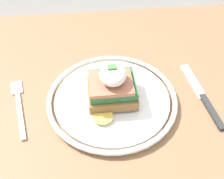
{
  "coord_description": "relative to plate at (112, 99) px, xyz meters",
  "views": [
    {
      "loc": [
        -0.05,
        -0.32,
        1.16
      ],
      "look_at": [
        -0.01,
        0.05,
        0.78
      ],
      "focal_mm": 45.0,
      "sensor_mm": 36.0,
      "label": 1
    }
  ],
  "objects": [
    {
      "name": "knife",
      "position": [
        0.18,
        -0.01,
        -0.01
      ],
      "size": [
        0.03,
        0.18,
        0.01
      ],
      "color": "#2D2D2D",
      "rests_on": "dining_table"
    },
    {
      "name": "plate",
      "position": [
        0.0,
        0.0,
        0.0
      ],
      "size": [
        0.26,
        0.26,
        0.02
      ],
      "color": "white",
      "rests_on": "dining_table"
    },
    {
      "name": "fork",
      "position": [
        -0.18,
        0.01,
        -0.01
      ],
      "size": [
        0.05,
        0.15,
        0.0
      ],
      "color": "silver",
      "rests_on": "dining_table"
    },
    {
      "name": "dining_table",
      "position": [
        0.01,
        -0.05,
        -0.12
      ],
      "size": [
        1.08,
        0.79,
        0.74
      ],
      "color": "#846042",
      "rests_on": "ground_plane"
    },
    {
      "name": "sandwich",
      "position": [
        0.0,
        -0.0,
        0.04
      ],
      "size": [
        0.09,
        0.11,
        0.08
      ],
      "color": "olive",
      "rests_on": "plate"
    }
  ]
}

